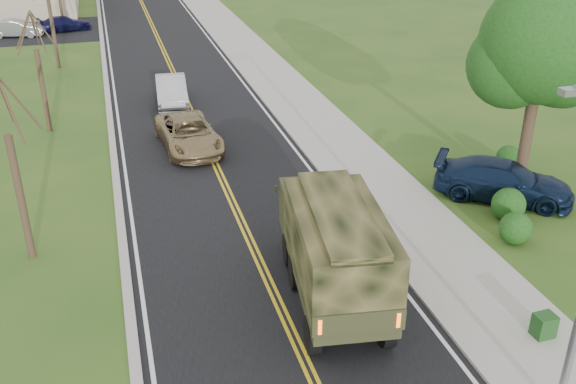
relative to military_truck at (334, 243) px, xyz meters
name	(u,v)px	position (x,y,z in m)	size (l,w,h in m)	color
road	(159,41)	(-1.57, 34.84, -1.85)	(8.00, 120.00, 0.01)	black
curb_right	(213,37)	(2.58, 34.84, -1.80)	(0.30, 120.00, 0.12)	#9E998E
sidewalk_right	(236,35)	(4.33, 34.84, -1.81)	(3.20, 120.00, 0.10)	#9E998E
curb_left	(102,44)	(-5.72, 34.84, -1.81)	(0.30, 120.00, 0.10)	#9E998E
leafy_tree	(542,51)	(9.43, 4.85, 3.64)	(4.83, 4.50, 8.10)	#38281C
bare_tree_a	(18,183)	(-8.58, 4.84, 0.77)	(1.93, 2.26, 6.08)	#38281C
bare_tree_b	(42,81)	(-8.58, 16.84, 0.62)	(1.83, 2.14, 5.73)	#38281C
bare_tree_c	(52,24)	(-8.58, 28.84, 0.92)	(2.04, 2.39, 6.42)	#38281C
military_truck	(334,243)	(0.00, 0.00, 0.00)	(3.12, 6.74, 3.24)	black
suv_champagne	(189,134)	(-2.37, 12.71, -1.15)	(2.36, 5.11, 1.42)	#937D53
sedan_silver	(171,91)	(-2.37, 19.31, -1.12)	(1.57, 4.50, 1.48)	silver
pickup_navy	(503,181)	(8.38, 4.37, -1.11)	(2.08, 5.12, 1.49)	#0E1D36
utility_box_far	(544,325)	(4.76, -3.24, -1.43)	(0.55, 0.45, 0.65)	#1B4518
lot_car_silver	(17,28)	(-11.93, 39.13, -1.20)	(1.38, 3.97, 1.31)	#A7A7AC
lot_car_navy	(65,24)	(-8.44, 40.30, -1.26)	(1.66, 4.08, 1.19)	#0E0F35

